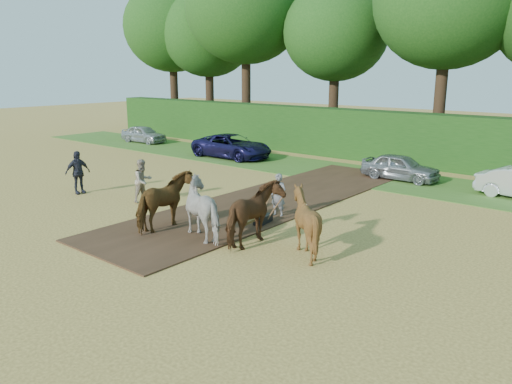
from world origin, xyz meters
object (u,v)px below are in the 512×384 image
(spectator_far, at_px, (78,172))
(plough_team, at_px, (233,211))
(parked_cars, at_px, (350,161))
(spectator_near, at_px, (143,181))

(spectator_far, relative_size, plough_team, 0.29)
(parked_cars, bearing_deg, spectator_far, -121.77)
(spectator_far, bearing_deg, parked_cars, -25.37)
(spectator_far, distance_m, plough_team, 9.51)
(plough_team, relative_size, parked_cars, 0.18)
(spectator_near, bearing_deg, spectator_far, 105.48)
(spectator_far, relative_size, parked_cars, 0.05)
(spectator_far, height_order, parked_cars, spectator_far)
(plough_team, bearing_deg, spectator_near, 168.74)
(plough_team, bearing_deg, parked_cars, 101.30)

